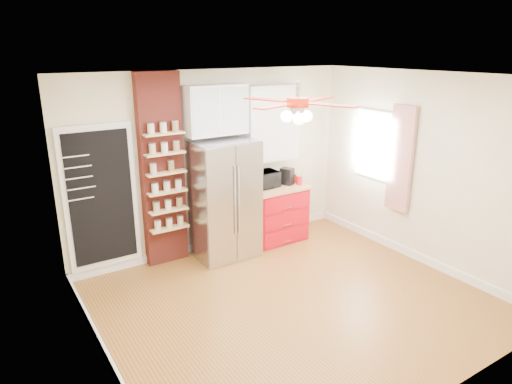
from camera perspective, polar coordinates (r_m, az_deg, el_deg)
floor at (r=5.81m, az=4.55°, el=-13.45°), size 4.50×4.50×0.00m
ceiling at (r=4.98m, az=5.33°, el=14.20°), size 4.50×4.50×0.00m
wall_back at (r=6.87m, az=-5.28°, el=3.75°), size 4.50×0.02×2.70m
wall_front at (r=3.97m, az=22.90°, el=-8.38°), size 4.50×0.02×2.70m
wall_left at (r=4.33m, az=-19.60°, el=-5.75°), size 0.02×4.00×2.70m
wall_right at (r=6.80m, az=20.18°, el=2.57°), size 0.02×4.00×2.70m
chalkboard at (r=6.33m, az=-18.81°, el=-0.71°), size 0.95×0.05×1.95m
brick_pillar at (r=6.46m, az=-11.65°, el=2.56°), size 0.60×0.16×2.70m
fridge at (r=6.66m, az=-4.07°, el=-0.92°), size 0.90×0.70×1.75m
upper_glass_cabinet at (r=6.54m, az=-5.15°, el=10.19°), size 0.90×0.35×0.70m
red_cabinet at (r=7.33m, az=2.48°, el=-2.64°), size 0.94×0.64×0.90m
upper_shelf_unit at (r=7.10m, az=1.84°, el=8.60°), size 0.90×0.30×1.15m
window at (r=7.30m, az=14.68°, el=5.69°), size 0.04×0.75×1.05m
curtain at (r=6.93m, az=17.64°, el=3.96°), size 0.06×0.40×1.55m
ceiling_fan at (r=5.00m, az=5.24°, el=11.04°), size 1.40×1.40×0.44m
toaster_oven at (r=7.08m, az=0.94°, el=1.55°), size 0.48×0.34×0.25m
coffee_maker at (r=7.26m, az=3.90°, el=1.97°), size 0.21×0.24×0.26m
canister_left at (r=7.28m, az=5.42°, el=1.47°), size 0.10×0.10×0.14m
canister_right at (r=7.39m, az=4.82°, el=1.72°), size 0.12×0.12×0.14m
pantry_jar_oats at (r=6.22m, az=-12.73°, el=2.79°), size 0.10×0.10×0.14m
pantry_jar_beans at (r=6.35m, az=-10.57°, el=3.21°), size 0.10×0.10×0.14m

